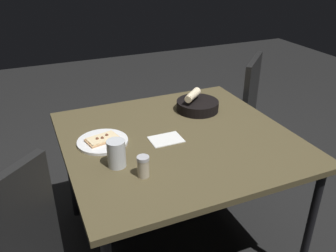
% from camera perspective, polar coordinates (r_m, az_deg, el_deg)
% --- Properties ---
extents(ground, '(8.00, 8.00, 0.00)m').
position_cam_1_polar(ground, '(2.22, 1.36, -18.10)').
color(ground, black).
extents(dining_table, '(1.13, 1.08, 0.72)m').
position_cam_1_polar(dining_table, '(1.81, 1.59, -3.13)').
color(dining_table, brown).
rests_on(dining_table, ground).
extents(pizza_plate, '(0.25, 0.25, 0.04)m').
position_cam_1_polar(pizza_plate, '(1.75, -10.54, -2.40)').
color(pizza_plate, white).
rests_on(pizza_plate, dining_table).
extents(bread_basket, '(0.25, 0.25, 0.12)m').
position_cam_1_polar(bread_basket, '(2.06, 4.67, 3.51)').
color(bread_basket, black).
rests_on(bread_basket, dining_table).
extents(beer_glass, '(0.08, 0.08, 0.12)m').
position_cam_1_polar(beer_glass, '(1.54, -8.33, -4.68)').
color(beer_glass, silver).
rests_on(beer_glass, dining_table).
extents(pepper_shaker, '(0.05, 0.05, 0.09)m').
position_cam_1_polar(pepper_shaker, '(1.47, -4.02, -6.72)').
color(pepper_shaker, '#BFB299').
rests_on(pepper_shaker, dining_table).
extents(napkin, '(0.16, 0.12, 0.00)m').
position_cam_1_polar(napkin, '(1.75, -0.32, -2.18)').
color(napkin, white).
rests_on(napkin, dining_table).
extents(chair_far, '(0.62, 0.62, 0.90)m').
position_cam_1_polar(chair_far, '(2.65, 10.56, 2.76)').
color(chair_far, '#292929').
rests_on(chair_far, ground).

